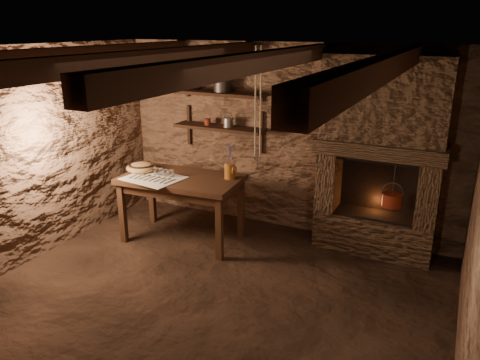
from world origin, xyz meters
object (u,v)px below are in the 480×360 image
at_px(stoneware_jug, 230,164).
at_px(wooden_bowl, 141,168).
at_px(iron_stockpot, 222,85).
at_px(work_table, 182,206).
at_px(red_pot, 392,199).

bearing_deg(stoneware_jug, wooden_bowl, -175.30).
distance_m(wooden_bowl, iron_stockpot, 1.48).
xyz_separation_m(stoneware_jug, wooden_bowl, (-1.14, -0.22, -0.14)).
distance_m(stoneware_jug, iron_stockpot, 1.10).
relative_size(stoneware_jug, iron_stockpot, 1.92).
xyz_separation_m(work_table, iron_stockpot, (0.17, 0.78, 1.41)).
xyz_separation_m(work_table, wooden_bowl, (-0.58, -0.02, 0.43)).
height_order(work_table, stoneware_jug, stoneware_jug).
relative_size(wooden_bowl, red_pot, 0.69).
xyz_separation_m(work_table, stoneware_jug, (0.56, 0.20, 0.57)).
distance_m(iron_stockpot, red_pot, 2.51).
relative_size(stoneware_jug, red_pot, 0.81).
relative_size(wooden_bowl, iron_stockpot, 1.63).
relative_size(stoneware_jug, wooden_bowl, 1.18).
height_order(work_table, iron_stockpot, iron_stockpot).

